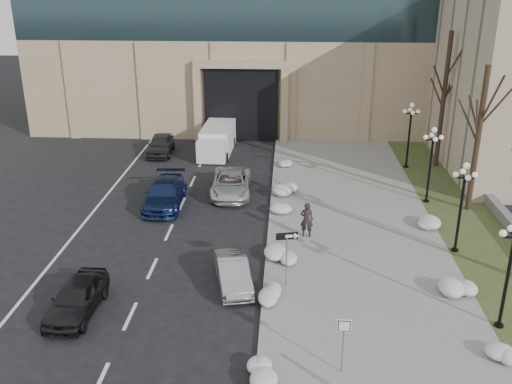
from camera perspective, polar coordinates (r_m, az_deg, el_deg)
sidewalk at (r=30.80m, az=9.89°, el=-4.36°), size 9.00×40.00×0.12m
curb at (r=30.58m, az=1.46°, el=-4.19°), size 0.30×40.00×0.14m
grass_strip at (r=32.24m, az=21.46°, el=-4.42°), size 4.00×40.00×0.10m
stone_wall at (r=34.50m, az=23.73°, el=-2.52°), size 0.50×30.00×0.70m
car_a at (r=24.87m, az=-17.50°, el=-10.04°), size 1.82×4.22×1.42m
car_b at (r=25.69m, az=-2.30°, el=-8.09°), size 2.18×4.07×1.27m
car_c at (r=34.50m, az=-9.11°, el=-0.16°), size 2.31×5.31×1.52m
car_d at (r=35.86m, az=-2.53°, el=0.88°), size 2.62×5.28×1.44m
car_e at (r=44.41m, az=-9.53°, el=4.71°), size 2.05×4.51×1.50m
pedestrian at (r=29.92m, az=5.09°, el=-2.76°), size 0.72×0.50×1.90m
box_truck at (r=44.21m, az=-3.93°, el=5.17°), size 2.39×6.32×1.99m
one_way_sign at (r=24.75m, az=3.50°, el=-5.07°), size 1.03×0.33×2.74m
keep_sign at (r=20.22m, az=8.75°, el=-13.92°), size 0.49×0.10×2.26m
snow_clump_b at (r=20.64m, az=1.31°, el=-17.53°), size 1.10×1.60×0.36m
snow_clump_c at (r=24.78m, az=1.60°, el=-10.18°), size 1.10×1.60×0.36m
snow_clump_d at (r=27.94m, az=2.53°, el=-6.29°), size 1.10×1.60×0.36m
snow_clump_e at (r=32.75m, az=2.09°, el=-1.96°), size 1.10×1.60×0.36m
snow_clump_f at (r=35.92m, az=2.87°, el=0.19°), size 1.10×1.60×0.36m
snow_clump_g at (r=41.02m, az=2.94°, el=2.92°), size 1.10×1.60×0.36m
snow_clump_h at (r=22.87m, az=23.77°, el=-15.26°), size 1.10×1.60×0.36m
snow_clump_i at (r=26.85m, az=19.34°, el=-8.83°), size 1.10×1.60×0.36m
snow_clump_j at (r=32.43m, az=17.13°, el=-3.20°), size 1.10×1.60×0.36m
lamppost_a at (r=23.65m, az=24.12°, el=-6.17°), size 1.18×1.18×4.76m
lamppost_b at (r=29.26m, az=19.94°, el=-0.35°), size 1.18×1.18×4.76m
lamppost_c at (r=35.18m, az=17.14°, el=3.57°), size 1.18×1.18×4.76m
lamppost_d at (r=41.27m, az=15.15°, el=6.33°), size 1.18×1.18×4.76m
tree_mid at (r=34.23m, az=21.55°, el=6.78°), size 3.20×3.20×8.50m
tree_far at (r=41.61m, az=18.44°, el=10.46°), size 3.20×3.20×9.50m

